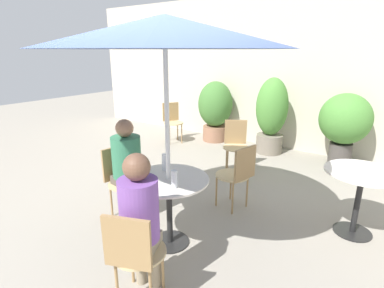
{
  "coord_description": "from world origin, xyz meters",
  "views": [
    {
      "loc": [
        1.95,
        -2.01,
        1.92
      ],
      "look_at": [
        0.23,
        0.46,
        0.98
      ],
      "focal_mm": 28.0,
      "sensor_mm": 36.0,
      "label": 1
    }
  ],
  "objects": [
    {
      "name": "cafe_table_far",
      "position": [
        1.76,
        1.36,
        0.56
      ],
      "size": [
        0.75,
        0.75,
        0.73
      ],
      "color": "black",
      "rests_on": "ground_plane"
    },
    {
      "name": "bistro_chair_1",
      "position": [
        0.53,
        -0.72,
        0.51
      ],
      "size": [
        0.45,
        0.47,
        0.84
      ],
      "rotation": [
        0.0,
        0.0,
        -2.77
      ],
      "color": "tan",
      "rests_on": "ground_plane"
    },
    {
      "name": "seated_person_0",
      "position": [
        -0.46,
        0.17,
        0.72
      ],
      "size": [
        0.36,
        0.33,
        1.21
      ],
      "rotation": [
        0.0,
        0.0,
        1.42
      ],
      "color": "brown",
      "rests_on": "ground_plane"
    },
    {
      "name": "ground_plane",
      "position": [
        0.0,
        0.0,
        0.0
      ],
      "size": [
        20.0,
        20.0,
        0.0
      ],
      "primitive_type": "plane",
      "color": "gray"
    },
    {
      "name": "bistro_chair_2",
      "position": [
        -0.13,
        2.22,
        0.51
      ],
      "size": [
        0.47,
        0.48,
        0.84
      ],
      "rotation": [
        0.0,
        0.0,
        0.55
      ],
      "color": "tan",
      "rests_on": "ground_plane"
    },
    {
      "name": "storefront_wall",
      "position": [
        0.0,
        3.92,
        1.5
      ],
      "size": [
        10.0,
        0.06,
        3.0
      ],
      "color": "beige",
      "rests_on": "ground_plane"
    },
    {
      "name": "bistro_chair_4",
      "position": [
        -2.05,
        2.96,
        0.51
      ],
      "size": [
        0.48,
        0.47,
        0.84
      ],
      "rotation": [
        0.0,
        0.0,
        0.99
      ],
      "color": "tan",
      "rests_on": "ground_plane"
    },
    {
      "name": "potted_plant_2",
      "position": [
        1.25,
        3.48,
        0.78
      ],
      "size": [
        0.83,
        0.83,
        1.26
      ],
      "color": "#47423D",
      "rests_on": "ground_plane"
    },
    {
      "name": "potted_plant_0",
      "position": [
        -1.31,
        3.55,
        0.72
      ],
      "size": [
        0.74,
        0.74,
        1.3
      ],
      "color": "#93664C",
      "rests_on": "ground_plane"
    },
    {
      "name": "beer_glass_0",
      "position": [
        0.06,
        0.21,
        0.82
      ],
      "size": [
        0.06,
        0.06,
        0.18
      ],
      "color": "silver",
      "rests_on": "cafe_table_near"
    },
    {
      "name": "potted_plant_1",
      "position": [
        -0.01,
        3.44,
        0.77
      ],
      "size": [
        0.6,
        0.6,
        1.45
      ],
      "color": "slate",
      "rests_on": "ground_plane"
    },
    {
      "name": "cafe_table_near",
      "position": [
        0.23,
        0.06,
        0.57
      ],
      "size": [
        0.8,
        0.8,
        0.73
      ],
      "color": "black",
      "rests_on": "ground_plane"
    },
    {
      "name": "bistro_chair_3",
      "position": [
        0.48,
        1.09,
        0.51
      ],
      "size": [
        0.45,
        0.43,
        0.84
      ],
      "rotation": [
        0.0,
        0.0,
        4.47
      ],
      "color": "tan",
      "rests_on": "ground_plane"
    },
    {
      "name": "beer_glass_1",
      "position": [
        0.4,
        -0.07,
        0.81
      ],
      "size": [
        0.06,
        0.06,
        0.17
      ],
      "color": "silver",
      "rests_on": "cafe_table_near"
    },
    {
      "name": "seated_person_1",
      "position": [
        0.48,
        -0.59,
        0.73
      ],
      "size": [
        0.34,
        0.36,
        1.23
      ],
      "rotation": [
        0.0,
        0.0,
        3.51
      ],
      "color": "gray",
      "rests_on": "ground_plane"
    },
    {
      "name": "umbrella",
      "position": [
        0.23,
        0.06,
        2.07
      ],
      "size": [
        2.2,
        2.2,
        2.21
      ],
      "color": "silver",
      "rests_on": "ground_plane"
    },
    {
      "name": "bistro_chair_0",
      "position": [
        -0.6,
        0.19,
        0.51
      ],
      "size": [
        0.44,
        0.42,
        0.84
      ],
      "rotation": [
        0.0,
        0.0,
        1.42
      ],
      "color": "tan",
      "rests_on": "ground_plane"
    }
  ]
}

